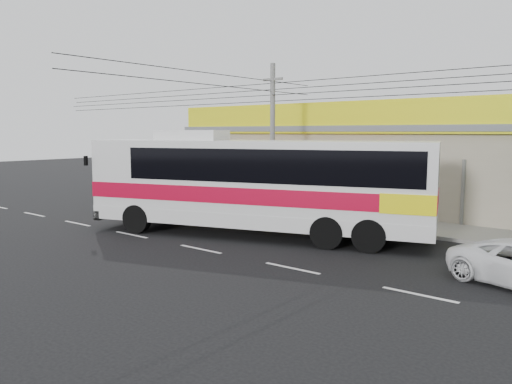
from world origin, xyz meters
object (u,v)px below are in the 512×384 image
motorbike_red (226,197)px  motorbike_dark (169,192)px  utility_pole (273,91)px  coach_bus (261,180)px

motorbike_red → motorbike_dark: bearing=94.5°
motorbike_red → utility_pole: bearing=-91.0°
utility_pole → motorbike_red: bearing=171.9°
motorbike_red → coach_bus: bearing=-118.4°
coach_bus → motorbike_dark: bearing=139.8°
coach_bus → utility_pole: (-2.10, 3.51, 3.81)m
motorbike_red → motorbike_dark: 4.77m
motorbike_red → motorbike_dark: size_ratio=1.40×
motorbike_dark → motorbike_red: bearing=-81.5°
motorbike_red → motorbike_dark: (-4.76, 0.22, -0.10)m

